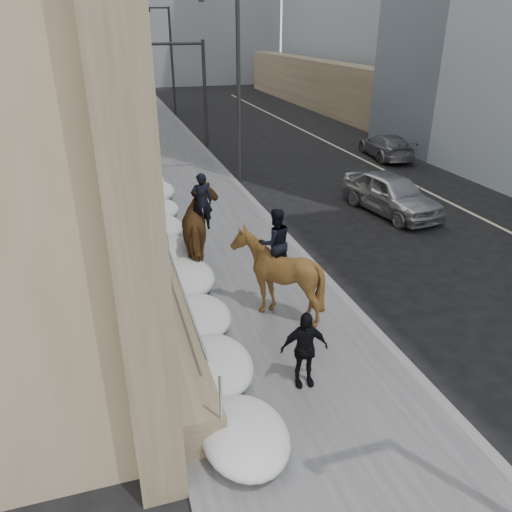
{
  "coord_description": "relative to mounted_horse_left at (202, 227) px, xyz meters",
  "views": [
    {
      "loc": [
        -3.1,
        -8.19,
        6.8
      ],
      "look_at": [
        0.1,
        2.26,
        1.7
      ],
      "focal_mm": 35.0,
      "sensor_mm": 36.0,
      "label": 1
    }
  ],
  "objects": [
    {
      "name": "mounted_horse_left",
      "position": [
        0.0,
        0.0,
        0.0
      ],
      "size": [
        1.56,
        2.82,
        2.79
      ],
      "rotation": [
        0.0,
        0.0,
        3.01
      ],
      "color": "#4A2F16",
      "rests_on": "sidewalk"
    },
    {
      "name": "streetlight_far",
      "position": [
        3.31,
        28.46,
        3.28
      ],
      "size": [
        1.71,
        0.24,
        8.0
      ],
      "color": "#2D2D30",
      "rests_on": "ground"
    },
    {
      "name": "lane_line",
      "position": [
        11.07,
        4.46,
        -1.29
      ],
      "size": [
        0.15,
        70.0,
        0.01
      ],
      "primitive_type": "cube",
      "color": "#BFB78C",
      "rests_on": "ground"
    },
    {
      "name": "streetlight_mid",
      "position": [
        3.31,
        8.46,
        3.28
      ],
      "size": [
        1.71,
        0.24,
        8.0
      ],
      "color": "#2D2D30",
      "rests_on": "ground"
    },
    {
      "name": "sidewalk",
      "position": [
        0.57,
        4.46,
        -1.24
      ],
      "size": [
        5.0,
        80.0,
        0.12
      ],
      "primitive_type": "cube",
      "color": "#49494B",
      "rests_on": "ground"
    },
    {
      "name": "mounted_horse_right",
      "position": [
        1.15,
        -3.44,
        0.01
      ],
      "size": [
        1.88,
        2.09,
        2.76
      ],
      "rotation": [
        0.0,
        0.0,
        3.19
      ],
      "color": "#513617",
      "rests_on": "sidewalk"
    },
    {
      "name": "curb",
      "position": [
        3.19,
        4.46,
        -1.24
      ],
      "size": [
        0.24,
        80.0,
        0.12
      ],
      "primitive_type": "cube",
      "color": "slate",
      "rests_on": "ground"
    },
    {
      "name": "car_silver",
      "position": [
        8.01,
        2.6,
        -0.51
      ],
      "size": [
        2.54,
        4.84,
        1.57
      ],
      "primitive_type": "imported",
      "rotation": [
        0.0,
        0.0,
        0.15
      ],
      "color": "#B4B6BC",
      "rests_on": "ground"
    },
    {
      "name": "car_grey",
      "position": [
        12.47,
        10.58,
        -0.65
      ],
      "size": [
        2.34,
        4.65,
        1.29
      ],
      "primitive_type": "imported",
      "rotation": [
        0.0,
        0.0,
        3.02
      ],
      "color": "slate",
      "rests_on": "ground"
    },
    {
      "name": "ground",
      "position": [
        0.57,
        -5.54,
        -1.3
      ],
      "size": [
        140.0,
        140.0,
        0.0
      ],
      "primitive_type": "plane",
      "color": "black",
      "rests_on": "ground"
    },
    {
      "name": "traffic_signal",
      "position": [
        2.65,
        16.46,
        2.7
      ],
      "size": [
        4.1,
        0.22,
        6.0
      ],
      "color": "#2D2D30",
      "rests_on": "ground"
    },
    {
      "name": "pedestrian",
      "position": [
        0.78,
        -6.19,
        -0.35
      ],
      "size": [
        1.01,
        0.51,
        1.66
      ],
      "primitive_type": "imported",
      "rotation": [
        0.0,
        0.0,
        -0.11
      ],
      "color": "black",
      "rests_on": "sidewalk"
    },
    {
      "name": "snow_bank",
      "position": [
        -0.85,
        2.57,
        -0.83
      ],
      "size": [
        1.7,
        18.1,
        0.76
      ],
      "color": "silver",
      "rests_on": "sidewalk"
    }
  ]
}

